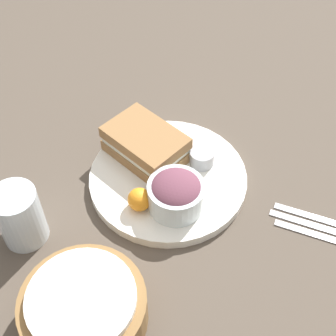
{
  "coord_description": "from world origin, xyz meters",
  "views": [
    {
      "loc": [
        -0.32,
        0.47,
        0.69
      ],
      "look_at": [
        0.0,
        0.0,
        0.04
      ],
      "focal_mm": 50.0,
      "sensor_mm": 36.0,
      "label": 1
    }
  ],
  "objects_px": {
    "plate": "(168,178)",
    "drink_glass": "(20,216)",
    "fork": "(323,220)",
    "knife": "(322,228)",
    "dressing_cup": "(202,157)",
    "salad_bowl": "(176,193)",
    "sandwich": "(146,144)",
    "bread_basket": "(84,308)",
    "spoon": "(320,236)"
  },
  "relations": [
    {
      "from": "drink_glass",
      "to": "knife",
      "type": "relative_size",
      "value": 0.6
    },
    {
      "from": "salad_bowl",
      "to": "fork",
      "type": "distance_m",
      "value": 0.27
    },
    {
      "from": "dressing_cup",
      "to": "bread_basket",
      "type": "relative_size",
      "value": 0.25
    },
    {
      "from": "salad_bowl",
      "to": "knife",
      "type": "bearing_deg",
      "value": -154.2
    },
    {
      "from": "plate",
      "to": "drink_glass",
      "type": "bearing_deg",
      "value": 60.16
    },
    {
      "from": "sandwich",
      "to": "dressing_cup",
      "type": "relative_size",
      "value": 3.44
    },
    {
      "from": "fork",
      "to": "plate",
      "type": "bearing_deg",
      "value": -176.43
    },
    {
      "from": "plate",
      "to": "salad_bowl",
      "type": "bearing_deg",
      "value": 135.5
    },
    {
      "from": "fork",
      "to": "knife",
      "type": "relative_size",
      "value": 0.95
    },
    {
      "from": "drink_glass",
      "to": "knife",
      "type": "xyz_separation_m",
      "value": [
        -0.42,
        -0.3,
        -0.05
      ]
    },
    {
      "from": "plate",
      "to": "bread_basket",
      "type": "bearing_deg",
      "value": 99.64
    },
    {
      "from": "salad_bowl",
      "to": "drink_glass",
      "type": "relative_size",
      "value": 0.91
    },
    {
      "from": "knife",
      "to": "spoon",
      "type": "xyz_separation_m",
      "value": [
        -0.0,
        0.02,
        0.0
      ]
    },
    {
      "from": "bread_basket",
      "to": "knife",
      "type": "relative_size",
      "value": 1.01
    },
    {
      "from": "drink_glass",
      "to": "fork",
      "type": "xyz_separation_m",
      "value": [
        -0.41,
        -0.32,
        -0.05
      ]
    },
    {
      "from": "drink_glass",
      "to": "knife",
      "type": "bearing_deg",
      "value": -144.38
    },
    {
      "from": "salad_bowl",
      "to": "dressing_cup",
      "type": "relative_size",
      "value": 2.12
    },
    {
      "from": "drink_glass",
      "to": "spoon",
      "type": "bearing_deg",
      "value": -146.25
    },
    {
      "from": "plate",
      "to": "dressing_cup",
      "type": "height_order",
      "value": "dressing_cup"
    },
    {
      "from": "bread_basket",
      "to": "knife",
      "type": "xyz_separation_m",
      "value": [
        -0.23,
        -0.35,
        -0.03
      ]
    },
    {
      "from": "bread_basket",
      "to": "spoon",
      "type": "height_order",
      "value": "bread_basket"
    },
    {
      "from": "drink_glass",
      "to": "knife",
      "type": "height_order",
      "value": "drink_glass"
    },
    {
      "from": "knife",
      "to": "sandwich",
      "type": "bearing_deg",
      "value": 174.69
    },
    {
      "from": "dressing_cup",
      "to": "drink_glass",
      "type": "height_order",
      "value": "drink_glass"
    },
    {
      "from": "bread_basket",
      "to": "knife",
      "type": "height_order",
      "value": "bread_basket"
    },
    {
      "from": "dressing_cup",
      "to": "spoon",
      "type": "bearing_deg",
      "value": 176.34
    },
    {
      "from": "drink_glass",
      "to": "fork",
      "type": "height_order",
      "value": "drink_glass"
    },
    {
      "from": "dressing_cup",
      "to": "bread_basket",
      "type": "xyz_separation_m",
      "value": [
        -0.01,
        0.35,
        0.0
      ]
    },
    {
      "from": "knife",
      "to": "fork",
      "type": "bearing_deg",
      "value": 90.0
    },
    {
      "from": "sandwich",
      "to": "fork",
      "type": "relative_size",
      "value": 0.93
    },
    {
      "from": "plate",
      "to": "drink_glass",
      "type": "height_order",
      "value": "drink_glass"
    },
    {
      "from": "bread_basket",
      "to": "fork",
      "type": "distance_m",
      "value": 0.44
    },
    {
      "from": "drink_glass",
      "to": "spoon",
      "type": "distance_m",
      "value": 0.51
    },
    {
      "from": "sandwich",
      "to": "knife",
      "type": "distance_m",
      "value": 0.35
    },
    {
      "from": "plate",
      "to": "spoon",
      "type": "distance_m",
      "value": 0.29
    },
    {
      "from": "sandwich",
      "to": "knife",
      "type": "bearing_deg",
      "value": -172.67
    },
    {
      "from": "fork",
      "to": "sandwich",
      "type": "bearing_deg",
      "value": 177.65
    },
    {
      "from": "salad_bowl",
      "to": "dressing_cup",
      "type": "bearing_deg",
      "value": -82.67
    },
    {
      "from": "plate",
      "to": "knife",
      "type": "relative_size",
      "value": 1.61
    },
    {
      "from": "drink_glass",
      "to": "sandwich",
      "type": "bearing_deg",
      "value": -105.61
    },
    {
      "from": "bread_basket",
      "to": "sandwich",
      "type": "bearing_deg",
      "value": -69.9
    },
    {
      "from": "plate",
      "to": "drink_glass",
      "type": "relative_size",
      "value": 2.68
    },
    {
      "from": "plate",
      "to": "sandwich",
      "type": "xyz_separation_m",
      "value": [
        0.06,
        -0.02,
        0.04
      ]
    },
    {
      "from": "plate",
      "to": "fork",
      "type": "bearing_deg",
      "value": -163.79
    },
    {
      "from": "drink_glass",
      "to": "dressing_cup",
      "type": "bearing_deg",
      "value": -119.87
    },
    {
      "from": "plate",
      "to": "sandwich",
      "type": "distance_m",
      "value": 0.08
    },
    {
      "from": "dressing_cup",
      "to": "plate",
      "type": "bearing_deg",
      "value": 60.01
    },
    {
      "from": "salad_bowl",
      "to": "fork",
      "type": "xyz_separation_m",
      "value": [
        -0.23,
        -0.13,
        -0.05
      ]
    },
    {
      "from": "plate",
      "to": "salad_bowl",
      "type": "relative_size",
      "value": 2.95
    },
    {
      "from": "bread_basket",
      "to": "drink_glass",
      "type": "bearing_deg",
      "value": -16.94
    }
  ]
}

